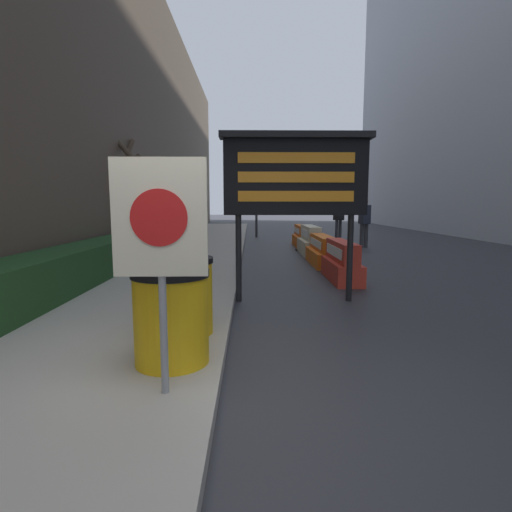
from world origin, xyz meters
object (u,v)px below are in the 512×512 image
at_px(traffic_light_near_curb, 256,177).
at_px(jersey_barrier_cream, 310,242).
at_px(traffic_cone_mid, 301,242).
at_px(pedestrian_passerby, 339,216).
at_px(warning_sign, 160,232).
at_px(jersey_barrier_orange_near, 323,252).
at_px(message_board, 295,176).
at_px(jersey_barrier_red_striped, 342,263).
at_px(barrel_drum_middle, 182,295).
at_px(jersey_barrier_orange_far, 301,237).
at_px(pedestrian_worker, 364,219).
at_px(traffic_cone_near, 296,236).
at_px(barrel_drum_foreground, 171,316).

bearing_deg(traffic_light_near_curb, jersey_barrier_cream, -76.18).
xyz_separation_m(traffic_cone_mid, pedestrian_passerby, (2.36, 4.69, 0.77)).
relative_size(warning_sign, jersey_barrier_orange_near, 0.88).
xyz_separation_m(message_board, jersey_barrier_red_striped, (1.22, 1.86, -1.70)).
distance_m(barrel_drum_middle, traffic_cone_mid, 9.84).
distance_m(jersey_barrier_red_striped, jersey_barrier_orange_far, 7.04).
bearing_deg(pedestrian_worker, barrel_drum_middle, -34.71).
bearing_deg(barrel_drum_middle, jersey_barrier_orange_near, 66.02).
distance_m(traffic_cone_mid, traffic_light_near_curb, 6.50).
bearing_deg(traffic_cone_near, jersey_barrier_orange_far, -89.09).
relative_size(message_board, traffic_light_near_curb, 0.68).
distance_m(barrel_drum_foreground, traffic_cone_mid, 10.67).
relative_size(jersey_barrier_orange_near, jersey_barrier_orange_far, 1.15).
bearing_deg(traffic_light_near_curb, traffic_cone_near, -61.26).
distance_m(barrel_drum_middle, jersey_barrier_orange_far, 11.30).
bearing_deg(message_board, warning_sign, -111.52).
height_order(jersey_barrier_red_striped, traffic_light_near_curb, traffic_light_near_curb).
bearing_deg(barrel_drum_foreground, pedestrian_worker, 66.13).
bearing_deg(traffic_cone_near, traffic_light_near_curb, 118.74).
distance_m(barrel_drum_middle, jersey_barrier_orange_near, 6.76).
distance_m(barrel_drum_foreground, traffic_cone_near, 13.40).
bearing_deg(jersey_barrier_orange_near, barrel_drum_middle, -113.98).
bearing_deg(jersey_barrier_orange_far, pedestrian_worker, -10.54).
height_order(jersey_barrier_orange_near, traffic_cone_mid, jersey_barrier_orange_near).
xyz_separation_m(jersey_barrier_orange_far, traffic_cone_near, (-0.02, 1.30, -0.08)).
relative_size(jersey_barrier_cream, traffic_light_near_curb, 0.50).
xyz_separation_m(barrel_drum_foreground, pedestrian_passerby, (4.87, 15.06, 0.50)).
bearing_deg(traffic_cone_mid, jersey_barrier_orange_near, -86.83).
relative_size(jersey_barrier_red_striped, traffic_light_near_curb, 0.46).
relative_size(warning_sign, traffic_cone_near, 3.14).
bearing_deg(jersey_barrier_orange_far, jersey_barrier_red_striped, -90.00).
relative_size(jersey_barrier_orange_far, pedestrian_worker, 0.99).
bearing_deg(jersey_barrier_orange_far, warning_sign, -101.93).
bearing_deg(message_board, traffic_cone_mid, 82.04).
distance_m(traffic_cone_near, pedestrian_worker, 3.04).
distance_m(jersey_barrier_orange_far, pedestrian_passerby, 3.96).
bearing_deg(traffic_cone_near, barrel_drum_middle, -102.53).
bearing_deg(message_board, jersey_barrier_orange_far, 82.17).
distance_m(jersey_barrier_orange_far, traffic_cone_mid, 1.47).
relative_size(traffic_cone_near, pedestrian_passerby, 0.32).
xyz_separation_m(traffic_light_near_curb, pedestrian_passerby, (3.84, -1.07, -1.86)).
relative_size(warning_sign, traffic_light_near_curb, 0.45).
bearing_deg(jersey_barrier_red_striped, jersey_barrier_cream, 90.00).
distance_m(jersey_barrier_orange_near, traffic_cone_mid, 3.33).
height_order(warning_sign, pedestrian_passerby, warning_sign).
relative_size(barrel_drum_middle, jersey_barrier_red_striped, 0.48).
distance_m(jersey_barrier_red_striped, traffic_cone_near, 8.33).
distance_m(barrel_drum_middle, message_board, 2.97).
xyz_separation_m(jersey_barrier_red_striped, traffic_light_near_curb, (-1.67, 11.34, 2.57)).
bearing_deg(traffic_light_near_curb, barrel_drum_foreground, -93.66).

